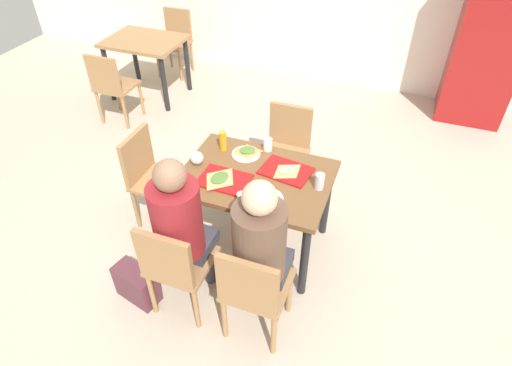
{
  "coord_description": "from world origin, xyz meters",
  "views": [
    {
      "loc": [
        0.85,
        -2.28,
        2.68
      ],
      "look_at": [
        0.0,
        0.0,
        0.65
      ],
      "focal_mm": 30.12,
      "sensor_mm": 36.0,
      "label": 1
    }
  ],
  "objects_px": {
    "person_in_brown_jacket": "(261,246)",
    "pizza_slice_b": "(287,170)",
    "tray_red_far": "(286,171)",
    "handbag": "(137,284)",
    "condiment_bottle": "(223,141)",
    "chair_far_side": "(286,145)",
    "drink_fridge": "(492,37)",
    "chair_near_right": "(253,289)",
    "tray_red_near": "(224,180)",
    "chair_left_end": "(150,173)",
    "background_chair_near": "(111,84)",
    "pizza_slice_a": "(220,178)",
    "main_table": "(256,186)",
    "paper_plate_center": "(246,154)",
    "plastic_cup_b": "(242,200)",
    "pizza_slice_c": "(248,151)",
    "background_chair_far": "(176,37)",
    "pizza_slice_d": "(263,197)",
    "person_in_red": "(181,223)",
    "background_table": "(145,49)",
    "soda_can": "(320,181)",
    "chair_near_left": "(175,264)",
    "plastic_cup_a": "(268,144)",
    "paper_plate_near_edge": "(267,199)"
  },
  "relations": [
    {
      "from": "pizza_slice_d",
      "to": "chair_near_right",
      "type": "bearing_deg",
      "value": -75.89
    },
    {
      "from": "person_in_red",
      "to": "background_table",
      "type": "xyz_separation_m",
      "value": [
        -1.9,
        2.6,
        -0.13
      ]
    },
    {
      "from": "chair_near_left",
      "to": "background_chair_near",
      "type": "height_order",
      "value": "same"
    },
    {
      "from": "person_in_red",
      "to": "pizza_slice_b",
      "type": "bearing_deg",
      "value": 57.23
    },
    {
      "from": "tray_red_far",
      "to": "pizza_slice_c",
      "type": "bearing_deg",
      "value": 160.33
    },
    {
      "from": "soda_can",
      "to": "paper_plate_center",
      "type": "bearing_deg",
      "value": 162.62
    },
    {
      "from": "chair_left_end",
      "to": "plastic_cup_b",
      "type": "distance_m",
      "value": 1.05
    },
    {
      "from": "chair_near_right",
      "to": "tray_red_near",
      "type": "relative_size",
      "value": 2.34
    },
    {
      "from": "paper_plate_center",
      "to": "condiment_bottle",
      "type": "relative_size",
      "value": 1.38
    },
    {
      "from": "person_in_red",
      "to": "pizza_slice_a",
      "type": "bearing_deg",
      "value": 83.84
    },
    {
      "from": "plastic_cup_b",
      "to": "handbag",
      "type": "relative_size",
      "value": 0.31
    },
    {
      "from": "condiment_bottle",
      "to": "paper_plate_center",
      "type": "bearing_deg",
      "value": 0.0
    },
    {
      "from": "handbag",
      "to": "drink_fridge",
      "type": "height_order",
      "value": "drink_fridge"
    },
    {
      "from": "pizza_slice_a",
      "to": "paper_plate_center",
      "type": "bearing_deg",
      "value": 81.22
    },
    {
      "from": "chair_far_side",
      "to": "background_table",
      "type": "relative_size",
      "value": 0.94
    },
    {
      "from": "soda_can",
      "to": "background_chair_near",
      "type": "height_order",
      "value": "soda_can"
    },
    {
      "from": "chair_near_left",
      "to": "paper_plate_near_edge",
      "type": "distance_m",
      "value": 0.75
    },
    {
      "from": "chair_far_side",
      "to": "pizza_slice_c",
      "type": "xyz_separation_m",
      "value": [
        -0.16,
        -0.53,
        0.25
      ]
    },
    {
      "from": "tray_red_far",
      "to": "plastic_cup_a",
      "type": "distance_m",
      "value": 0.31
    },
    {
      "from": "tray_red_far",
      "to": "pizza_slice_d",
      "type": "height_order",
      "value": "pizza_slice_d"
    },
    {
      "from": "tray_red_far",
      "to": "condiment_bottle",
      "type": "height_order",
      "value": "condiment_bottle"
    },
    {
      "from": "person_in_brown_jacket",
      "to": "background_chair_far",
      "type": "distance_m",
      "value": 4.14
    },
    {
      "from": "chair_near_right",
      "to": "pizza_slice_b",
      "type": "relative_size",
      "value": 3.59
    },
    {
      "from": "person_in_brown_jacket",
      "to": "pizza_slice_b",
      "type": "distance_m",
      "value": 0.74
    },
    {
      "from": "chair_far_side",
      "to": "pizza_slice_c",
      "type": "relative_size",
      "value": 3.84
    },
    {
      "from": "chair_left_end",
      "to": "background_chair_near",
      "type": "relative_size",
      "value": 1.0
    },
    {
      "from": "person_in_brown_jacket",
      "to": "condiment_bottle",
      "type": "distance_m",
      "value": 1.06
    },
    {
      "from": "paper_plate_near_edge",
      "to": "chair_near_right",
      "type": "bearing_deg",
      "value": -79.0
    },
    {
      "from": "chair_far_side",
      "to": "background_table",
      "type": "distance_m",
      "value": 2.48
    },
    {
      "from": "person_in_brown_jacket",
      "to": "tray_red_far",
      "type": "height_order",
      "value": "person_in_brown_jacket"
    },
    {
      "from": "chair_near_left",
      "to": "background_chair_far",
      "type": "relative_size",
      "value": 1.0
    },
    {
      "from": "tray_red_far",
      "to": "pizza_slice_a",
      "type": "distance_m",
      "value": 0.49
    },
    {
      "from": "condiment_bottle",
      "to": "pizza_slice_b",
      "type": "bearing_deg",
      "value": -11.24
    },
    {
      "from": "chair_near_right",
      "to": "chair_left_end",
      "type": "xyz_separation_m",
      "value": [
        -1.2,
        0.78,
        0.0
      ]
    },
    {
      "from": "main_table",
      "to": "chair_left_end",
      "type": "bearing_deg",
      "value": 180.0
    },
    {
      "from": "chair_far_side",
      "to": "drink_fridge",
      "type": "relative_size",
      "value": 0.44
    },
    {
      "from": "chair_left_end",
      "to": "drink_fridge",
      "type": "xyz_separation_m",
      "value": [
        2.56,
        2.85,
        0.46
      ]
    },
    {
      "from": "tray_red_near",
      "to": "drink_fridge",
      "type": "bearing_deg",
      "value": 58.64
    },
    {
      "from": "tray_red_far",
      "to": "handbag",
      "type": "height_order",
      "value": "tray_red_far"
    },
    {
      "from": "drink_fridge",
      "to": "background_table",
      "type": "distance_m",
      "value": 3.92
    },
    {
      "from": "main_table",
      "to": "background_table",
      "type": "distance_m",
      "value": 2.93
    },
    {
      "from": "pizza_slice_d",
      "to": "person_in_red",
      "type": "bearing_deg",
      "value": -134.89
    },
    {
      "from": "handbag",
      "to": "chair_near_right",
      "type": "bearing_deg",
      "value": 1.02
    },
    {
      "from": "chair_near_right",
      "to": "pizza_slice_b",
      "type": "distance_m",
      "value": 0.92
    },
    {
      "from": "pizza_slice_b",
      "to": "handbag",
      "type": "bearing_deg",
      "value": -132.67
    },
    {
      "from": "pizza_slice_d",
      "to": "handbag",
      "type": "xyz_separation_m",
      "value": [
        -0.76,
        -0.56,
        -0.6
      ]
    },
    {
      "from": "main_table",
      "to": "chair_near_right",
      "type": "height_order",
      "value": "chair_near_right"
    },
    {
      "from": "main_table",
      "to": "person_in_brown_jacket",
      "type": "relative_size",
      "value": 0.87
    },
    {
      "from": "paper_plate_near_edge",
      "to": "pizza_slice_a",
      "type": "xyz_separation_m",
      "value": [
        -0.38,
        0.07,
        0.02
      ]
    },
    {
      "from": "main_table",
      "to": "tray_red_near",
      "type": "bearing_deg",
      "value": -144.25
    }
  ]
}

